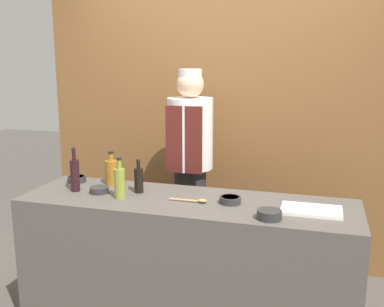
% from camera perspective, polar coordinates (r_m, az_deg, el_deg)
% --- Properties ---
extents(cabinet_wall, '(3.22, 0.18, 2.40)m').
position_cam_1_polar(cabinet_wall, '(3.96, 4.26, 3.45)').
color(cabinet_wall, brown).
rests_on(cabinet_wall, ground_plane).
extents(counter, '(2.18, 0.65, 0.89)m').
position_cam_1_polar(counter, '(3.08, -0.69, -13.79)').
color(counter, '#514C47').
rests_on(counter, ground_plane).
extents(sauce_bowl_red, '(0.14, 0.14, 0.05)m').
position_cam_1_polar(sauce_bowl_red, '(2.61, 9.79, -7.58)').
color(sauce_bowl_red, '#2D2D2D').
rests_on(sauce_bowl_red, counter).
extents(sauce_bowl_purple, '(0.13, 0.13, 0.04)m').
position_cam_1_polar(sauce_bowl_purple, '(3.12, -11.69, -4.50)').
color(sauce_bowl_purple, '#2D2D2D').
rests_on(sauce_bowl_purple, counter).
extents(sauce_bowl_orange, '(0.13, 0.13, 0.04)m').
position_cam_1_polar(sauce_bowl_orange, '(3.43, -14.42, -3.12)').
color(sauce_bowl_orange, '#2D2D2D').
rests_on(sauce_bowl_orange, counter).
extents(sauce_bowl_brown, '(0.14, 0.14, 0.04)m').
position_cam_1_polar(sauce_bowl_brown, '(2.85, 4.88, -5.84)').
color(sauce_bowl_brown, '#2D2D2D').
rests_on(sauce_bowl_brown, counter).
extents(cutting_board, '(0.36, 0.22, 0.02)m').
position_cam_1_polar(cutting_board, '(2.78, 14.90, -6.97)').
color(cutting_board, white).
rests_on(cutting_board, counter).
extents(bottle_wine, '(0.06, 0.06, 0.30)m').
position_cam_1_polar(bottle_wine, '(3.17, -14.65, -2.57)').
color(bottle_wine, black).
rests_on(bottle_wine, counter).
extents(bottle_oil, '(0.07, 0.07, 0.27)m').
position_cam_1_polar(bottle_oil, '(2.96, -9.15, -3.64)').
color(bottle_oil, olive).
rests_on(bottle_oil, counter).
extents(bottle_amber, '(0.09, 0.09, 0.24)m').
position_cam_1_polar(bottle_amber, '(3.30, -10.18, -2.26)').
color(bottle_amber, '#9E661E').
rests_on(bottle_amber, counter).
extents(bottle_soy, '(0.06, 0.06, 0.23)m').
position_cam_1_polar(bottle_soy, '(3.07, -6.78, -3.30)').
color(bottle_soy, black).
rests_on(bottle_soy, counter).
extents(wooden_spoon, '(0.25, 0.04, 0.03)m').
position_cam_1_polar(wooden_spoon, '(2.86, 0.13, -5.97)').
color(wooden_spoon, '#B2844C').
rests_on(wooden_spoon, counter).
extents(chef_center, '(0.35, 0.35, 1.71)m').
position_cam_1_polar(chef_center, '(3.57, -0.24, -1.91)').
color(chef_center, '#28282D').
rests_on(chef_center, ground_plane).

